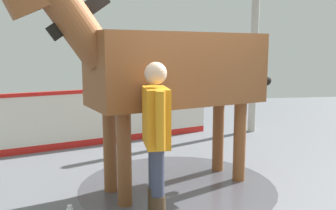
{
  "coord_description": "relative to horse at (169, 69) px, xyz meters",
  "views": [
    {
      "loc": [
        -4.11,
        1.01,
        1.72
      ],
      "look_at": [
        -0.22,
        0.42,
        1.12
      ],
      "focal_mm": 38.6,
      "sensor_mm": 36.0,
      "label": 1
    }
  ],
  "objects": [
    {
      "name": "ground_plane",
      "position": [
        -0.21,
        -0.35,
        -1.5
      ],
      "size": [
        16.0,
        16.0,
        0.02
      ],
      "primitive_type": "cube",
      "color": "slate"
    },
    {
      "name": "wet_patch",
      "position": [
        0.04,
        -0.12,
        -1.49
      ],
      "size": [
        2.5,
        2.5,
        0.0
      ],
      "primitive_type": "cylinder",
      "color": "#4C4C54",
      "rests_on": "ground"
    },
    {
      "name": "barrier_wall",
      "position": [
        2.34,
        0.71,
        -1.02
      ],
      "size": [
        1.46,
        3.87,
        1.02
      ],
      "color": "silver",
      "rests_on": "ground"
    },
    {
      "name": "roof_post_far",
      "position": [
        2.87,
        -2.23,
        0.06
      ],
      "size": [
        0.16,
        0.16,
        3.1
      ],
      "primitive_type": "cylinder",
      "color": "#B7B2A8",
      "rests_on": "ground"
    },
    {
      "name": "horse",
      "position": [
        0.0,
        0.0,
        0.0
      ],
      "size": [
        1.56,
        3.34,
        2.56
      ],
      "rotation": [
        0.0,
        0.0,
        1.92
      ],
      "color": "brown",
      "rests_on": "ground"
    },
    {
      "name": "handler",
      "position": [
        -0.9,
        0.26,
        -0.57
      ],
      "size": [
        0.66,
        0.23,
        1.61
      ],
      "rotation": [
        0.0,
        0.0,
        4.74
      ],
      "color": "#47331E",
      "rests_on": "ground"
    }
  ]
}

